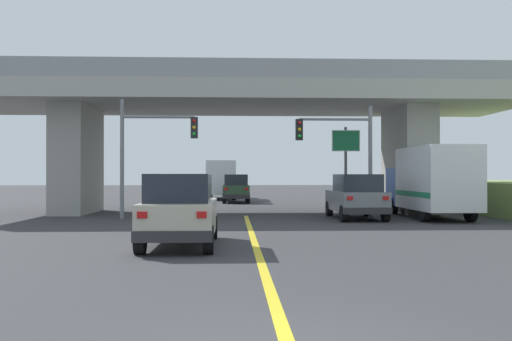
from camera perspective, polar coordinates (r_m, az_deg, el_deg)
name	(u,v)px	position (r m, az deg, el deg)	size (l,w,h in m)	color
ground	(245,213)	(30.16, -1.13, -4.23)	(160.00, 160.00, 0.00)	#353538
overpass_bridge	(245,116)	(30.25, -1.13, 5.49)	(28.82, 8.21, 7.35)	#A8A59E
lane_divider_stripe	(254,242)	(16.99, -0.16, -7.16)	(0.20, 21.63, 0.01)	yellow
suv_lead	(180,210)	(16.06, -7.58, -3.93)	(1.96, 4.57, 2.02)	#B7B29E
suv_crossing	(356,196)	(26.14, 9.98, -2.57)	(2.08, 4.61, 2.02)	slate
box_truck	(432,182)	(27.37, 17.14, -1.06)	(2.33, 6.98, 3.24)	navy
sedan_oncoming	(236,188)	(40.98, -2.01, -1.81)	(1.91, 4.28, 2.02)	#2D4C33
traffic_signal_nearside	(343,146)	(26.29, 8.73, 2.45)	(3.51, 0.36, 5.13)	slate
traffic_signal_farside	(149,144)	(26.30, -10.67, 2.66)	(3.51, 0.36, 5.42)	slate
highway_sign	(346,151)	(28.99, 8.97, 1.94)	(1.42, 0.17, 4.40)	#56595E
semi_truck_distant	(222,179)	(46.96, -3.45, -0.87)	(2.33, 7.02, 3.11)	navy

